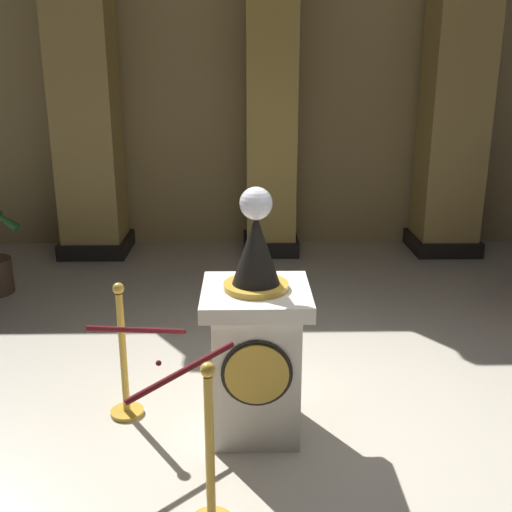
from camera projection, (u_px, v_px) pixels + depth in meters
name	position (u px, v px, depth m)	size (l,w,h in m)	color
ground_plane	(294.00, 422.00, 4.36)	(11.01, 11.01, 0.00)	beige
back_wall	(270.00, 89.00, 8.20)	(11.01, 0.16, 4.20)	tan
pedestal_clock	(256.00, 343.00, 4.09)	(0.70, 0.70, 1.71)	silver
stanchion_near	(124.00, 370.00, 4.36)	(0.24, 0.24, 1.01)	gold
stanchion_far	(210.00, 472.00, 3.29)	(0.24, 0.24, 0.99)	gold
velvet_rope	(158.00, 350.00, 3.69)	(0.93, 0.94, 0.22)	#591419
column_left	(85.00, 99.00, 7.69)	(0.90, 0.90, 4.03)	black
column_right	(455.00, 98.00, 7.77)	(0.88, 0.88, 4.03)	black
column_centre_rear	(271.00, 98.00, 7.73)	(0.75, 0.75, 4.03)	black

